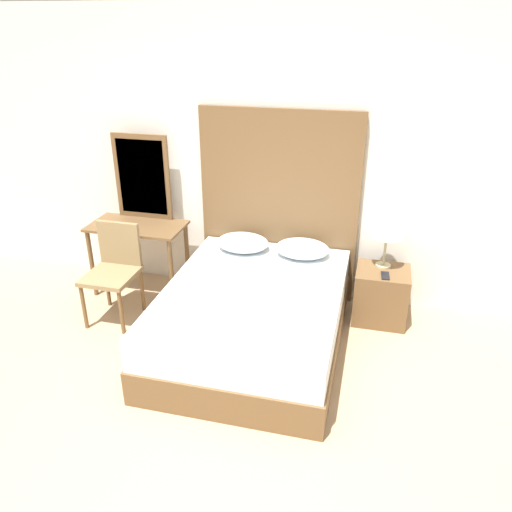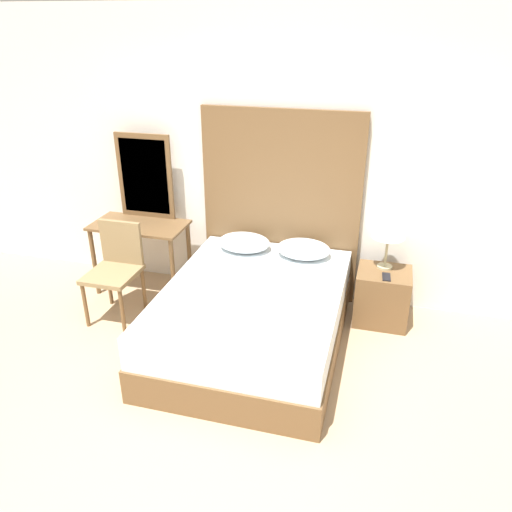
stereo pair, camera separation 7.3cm
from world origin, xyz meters
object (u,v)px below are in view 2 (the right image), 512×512
Objects in this scene: bed at (253,318)px; vanity_desk at (140,236)px; nightstand at (382,296)px; phone_on_nightstand at (386,277)px; phone_on_bed at (291,300)px; chair at (116,264)px; table_lamp at (389,229)px.

bed is 1.54m from vanity_desk.
bed is 1.25m from nightstand.
phone_on_nightstand is 2.40m from vanity_desk.
nightstand is at bearing 33.98° from bed.
nightstand is at bearing 49.08° from phone_on_bed.
chair reaches higher than phone_on_nightstand.
bed is 1.42m from table_lamp.
bed is 4.04× the size of table_lamp.
vanity_desk is (-2.38, -0.12, -0.28)m from table_lamp.
phone_on_bed is 1.05× the size of phone_on_nightstand.
phone_on_nightstand is 2.44m from chair.
nightstand is at bearing -84.70° from table_lamp.
nightstand is 3.28× the size of phone_on_nightstand.
vanity_desk is at bearing 89.50° from chair.
phone_on_nightstand is at bearing -81.86° from nightstand.
phone_on_nightstand reaches higher than nightstand.
bed reaches higher than phone_on_nightstand.
vanity_desk is (-2.40, 0.07, 0.09)m from phone_on_nightstand.
vanity_desk is at bearing 153.82° from bed.
vanity_desk reaches higher than bed.
table_lamp is at bearing 96.88° from phone_on_nightstand.
bed is at bearing -26.18° from vanity_desk.
vanity_desk is at bearing 178.22° from phone_on_nightstand.
phone_on_bed reaches higher than nightstand.
phone_on_nightstand is (1.05, 0.59, 0.23)m from bed.
nightstand is (1.03, 0.70, -0.02)m from bed.
nightstand is 0.63m from table_lamp.
vanity_desk reaches higher than phone_on_bed.
table_lamp is 0.51× the size of vanity_desk.
chair is (-1.70, 0.29, -0.05)m from phone_on_bed.
phone_on_bed is at bearing -130.92° from nightstand.
phone_on_bed is 1.10m from nightstand.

